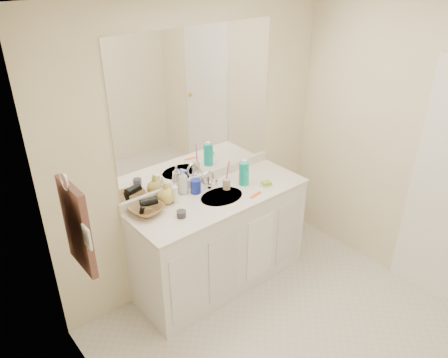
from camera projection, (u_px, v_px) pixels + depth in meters
name	position (u px, v px, depth m)	size (l,w,h in m)	color
floor	(308.00, 351.00, 3.24)	(2.60, 2.60, 0.00)	silver
ceiling	(352.00, 6.00, 2.11)	(2.60, 2.60, 0.02)	white
wall_back	(199.00, 148.00, 3.56)	(2.60, 0.02, 2.40)	#F3E6BE
wall_left	(139.00, 316.00, 1.94)	(0.02, 2.60, 2.40)	#F3E6BE
wall_right	(432.00, 157.00, 3.41)	(0.02, 2.60, 2.40)	#F3E6BE
vanity_cabinet	(220.00, 241.00, 3.74)	(1.50, 0.55, 0.85)	white
countertop	(220.00, 197.00, 3.53)	(1.52, 0.57, 0.03)	white
backsplash	(201.00, 179.00, 3.68)	(1.52, 0.03, 0.08)	white
sink_basin	(222.00, 198.00, 3.52)	(0.37, 0.37, 0.02)	beige
faucet	(208.00, 182.00, 3.61)	(0.02, 0.02, 0.11)	silver
mirror	(198.00, 106.00, 3.38)	(1.48, 0.01, 1.20)	white
blue_mug	(196.00, 186.00, 3.54)	(0.09, 0.09, 0.12)	#172AA4
tan_cup	(227.00, 184.00, 3.60)	(0.07, 0.07, 0.09)	#CDAE90
toothbrush	(227.00, 172.00, 3.56)	(0.01, 0.01, 0.21)	#DF3A9A
mouthwash_bottle	(244.00, 173.00, 3.64)	(0.09, 0.09, 0.20)	#0EAE98
soap_dish	(266.00, 185.00, 3.66)	(0.09, 0.07, 0.01)	silver
green_soap	(266.00, 183.00, 3.65)	(0.08, 0.05, 0.03)	#89BE2E
orange_comb	(256.00, 195.00, 3.52)	(0.13, 0.03, 0.01)	#FD601A
dark_jar	(181.00, 214.00, 3.23)	(0.07, 0.07, 0.05)	#34333A
extra_white_bottle	(175.00, 195.00, 3.39)	(0.04, 0.04, 0.14)	white
soap_bottle_white	(183.00, 181.00, 3.50)	(0.08, 0.08, 0.22)	silver
soap_bottle_cream	(170.00, 191.00, 3.44)	(0.07, 0.07, 0.15)	#F6EBC8
soap_bottle_yellow	(166.00, 193.00, 3.38)	(0.14, 0.14, 0.18)	#D3BD52
wicker_basket	(147.00, 210.00, 3.28)	(0.24, 0.24, 0.06)	olive
hair_dryer	(149.00, 202.00, 3.26)	(0.06, 0.06, 0.13)	black
towel_ring	(64.00, 182.00, 2.32)	(0.11, 0.11, 0.01)	silver
hand_towel	(77.00, 227.00, 2.48)	(0.04, 0.32, 0.55)	#422823
switch_plate	(87.00, 237.00, 2.30)	(0.01, 0.09, 0.13)	white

